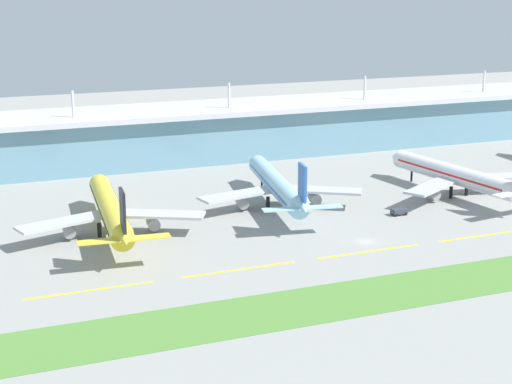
% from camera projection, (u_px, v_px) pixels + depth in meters
% --- Properties ---
extents(ground_plane, '(600.00, 600.00, 0.00)m').
position_uv_depth(ground_plane, '(366.00, 242.00, 199.75)').
color(ground_plane, gray).
extents(terminal_building, '(288.00, 34.00, 28.27)m').
position_uv_depth(terminal_building, '(224.00, 131.00, 294.38)').
color(terminal_building, '#6693A8').
rests_on(terminal_building, ground).
extents(airliner_near_middle, '(48.61, 64.30, 18.90)m').
position_uv_depth(airliner_near_middle, '(110.00, 210.00, 204.21)').
color(airliner_near_middle, yellow).
rests_on(airliner_near_middle, ground).
extents(airliner_center, '(48.10, 63.48, 18.90)m').
position_uv_depth(airliner_center, '(278.00, 186.00, 228.90)').
color(airliner_center, '#9ED1EA').
rests_on(airliner_center, ground).
extents(airliner_far_middle, '(48.34, 61.04, 18.90)m').
position_uv_depth(airliner_far_middle, '(456.00, 175.00, 240.82)').
color(airliner_far_middle, white).
rests_on(airliner_far_middle, ground).
extents(taxiway_stripe_west, '(28.00, 0.70, 0.04)m').
position_uv_depth(taxiway_stripe_west, '(90.00, 290.00, 168.40)').
color(taxiway_stripe_west, yellow).
rests_on(taxiway_stripe_west, ground).
extents(taxiway_stripe_mid_west, '(28.00, 0.70, 0.04)m').
position_uv_depth(taxiway_stripe_mid_west, '(239.00, 270.00, 180.49)').
color(taxiway_stripe_mid_west, yellow).
rests_on(taxiway_stripe_mid_west, ground).
extents(taxiway_stripe_centre, '(28.00, 0.70, 0.04)m').
position_uv_depth(taxiway_stripe_centre, '(369.00, 252.00, 192.57)').
color(taxiway_stripe_centre, yellow).
rests_on(taxiway_stripe_centre, ground).
extents(taxiway_stripe_mid_east, '(28.00, 0.70, 0.04)m').
position_uv_depth(taxiway_stripe_mid_east, '(484.00, 235.00, 204.66)').
color(taxiway_stripe_mid_east, yellow).
rests_on(taxiway_stripe_mid_east, ground).
extents(grass_verge, '(300.00, 18.00, 0.10)m').
position_uv_depth(grass_verge, '(437.00, 285.00, 171.58)').
color(grass_verge, '#518438').
rests_on(grass_verge, ground).
extents(pushback_tug, '(4.50, 2.68, 1.85)m').
position_uv_depth(pushback_tug, '(399.00, 211.00, 222.31)').
color(pushback_tug, '#333842').
rests_on(pushback_tug, ground).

